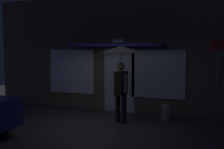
# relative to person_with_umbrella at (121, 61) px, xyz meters

# --- Properties ---
(ground_plane) EXTENTS (18.00, 18.00, 0.00)m
(ground_plane) POSITION_rel_person_with_umbrella_xyz_m (-0.57, -0.77, -1.82)
(ground_plane) COLOR #38353A
(building_facade) EXTENTS (10.00, 1.00, 4.03)m
(building_facade) POSITION_rel_person_with_umbrella_xyz_m (-0.57, 1.57, 0.18)
(building_facade) COLOR brown
(building_facade) RESTS_ON ground
(person_with_umbrella) EXTENTS (1.25, 1.25, 2.26)m
(person_with_umbrella) POSITION_rel_person_with_umbrella_xyz_m (0.00, 0.00, 0.00)
(person_with_umbrella) COLOR black
(person_with_umbrella) RESTS_ON ground
(street_sign_post) EXTENTS (0.40, 0.07, 2.55)m
(street_sign_post) POSITION_rel_person_with_umbrella_xyz_m (2.66, 0.44, -0.38)
(street_sign_post) COLOR #595B60
(street_sign_post) RESTS_ON ground
(sidewalk_bollard) EXTENTS (0.28, 0.28, 0.47)m
(sidewalk_bollard) POSITION_rel_person_with_umbrella_xyz_m (1.18, 0.80, -1.59)
(sidewalk_bollard) COLOR #9E998E
(sidewalk_bollard) RESTS_ON ground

